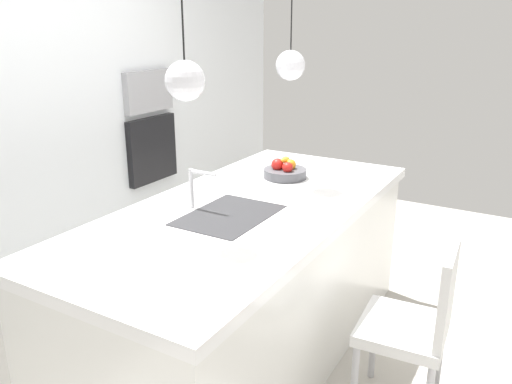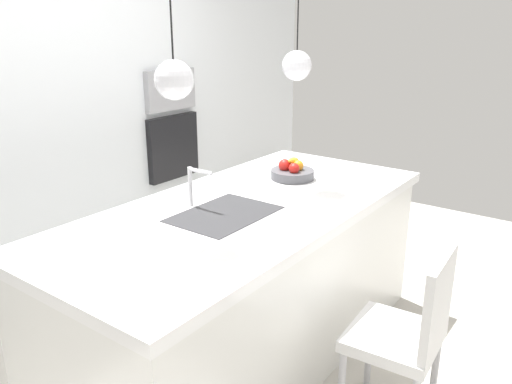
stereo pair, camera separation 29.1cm
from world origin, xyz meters
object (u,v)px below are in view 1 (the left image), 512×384
Objects in this scene: fruit_bowl at (285,171)px; chair_near at (417,321)px; oven at (151,149)px; microwave at (148,91)px.

fruit_bowl reaches higher than chair_near.
fruit_bowl is at bearing -105.30° from oven.
oven is 0.60× the size of chair_near.
microwave is (0.41, 1.51, 0.38)m from fruit_bowl.
chair_near is at bearing -111.71° from microwave.
microwave is at bearing 74.70° from fruit_bowl.
oven is (0.41, 1.51, -0.12)m from fruit_bowl.
fruit_bowl is at bearing 59.96° from chair_near.
microwave reaches higher than chair_near.
fruit_bowl is at bearing -105.30° from microwave.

